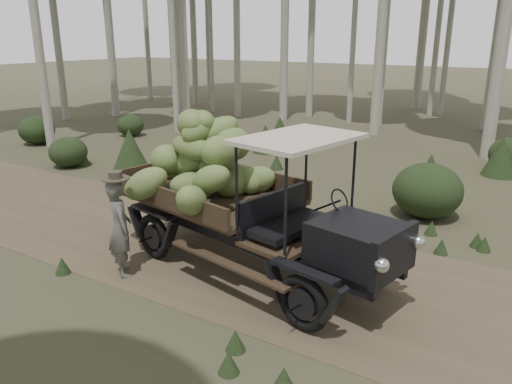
% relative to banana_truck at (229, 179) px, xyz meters
% --- Properties ---
extents(ground, '(120.00, 120.00, 0.00)m').
position_rel_banana_truck_xyz_m(ground, '(-0.78, 0.21, -1.54)').
color(ground, '#473D2B').
rests_on(ground, ground).
extents(dirt_track, '(70.00, 4.00, 0.01)m').
position_rel_banana_truck_xyz_m(dirt_track, '(-0.78, 0.21, -1.54)').
color(dirt_track, brown).
rests_on(dirt_track, ground).
extents(banana_truck, '(5.72, 3.00, 2.75)m').
position_rel_banana_truck_xyz_m(banana_truck, '(0.00, 0.00, 0.00)').
color(banana_truck, black).
rests_on(banana_truck, ground).
extents(farmer, '(0.73, 0.66, 1.82)m').
position_rel_banana_truck_xyz_m(farmer, '(-1.27, -1.36, -0.69)').
color(farmer, '#504F49').
rests_on(farmer, ground).
extents(undergrowth, '(21.90, 21.67, 1.33)m').
position_rel_banana_truck_xyz_m(undergrowth, '(-0.87, 0.92, -1.01)').
color(undergrowth, '#233319').
rests_on(undergrowth, ground).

